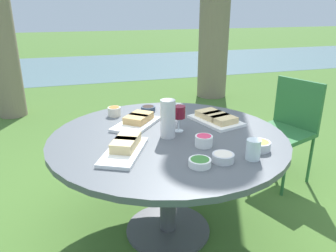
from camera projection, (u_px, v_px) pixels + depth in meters
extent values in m
plane|color=#446B2B|center=(168.00, 230.00, 2.29)|extent=(40.00, 40.00, 0.00)
cube|color=slate|center=(90.00, 67.00, 8.45)|extent=(40.00, 4.05, 0.01)
cylinder|color=#4C4C51|center=(168.00, 229.00, 2.29)|extent=(0.58, 0.58, 0.02)
cylinder|color=#4C4C51|center=(168.00, 186.00, 2.17)|extent=(0.11, 0.11, 0.66)
cylinder|color=#4C5156|center=(168.00, 138.00, 2.05)|extent=(1.47, 1.47, 0.03)
cube|color=#2D6B38|center=(281.00, 133.00, 2.81)|extent=(0.54, 0.55, 0.04)
cube|color=#2D6B38|center=(298.00, 104.00, 2.84)|extent=(0.17, 0.43, 0.42)
cylinder|color=#2D6B38|center=(247.00, 155.00, 2.94)|extent=(0.03, 0.03, 0.43)
cylinder|color=#2D6B38|center=(284.00, 172.00, 2.64)|extent=(0.03, 0.03, 0.43)
cylinder|color=#2D6B38|center=(273.00, 145.00, 3.14)|extent=(0.03, 0.03, 0.43)
cylinder|color=#2D6B38|center=(310.00, 160.00, 2.85)|extent=(0.03, 0.03, 0.43)
cylinder|color=silver|center=(168.00, 119.00, 1.98)|extent=(0.09, 0.09, 0.24)
cone|color=silver|center=(174.00, 102.00, 1.96)|extent=(0.02, 0.02, 0.03)
cylinder|color=silver|center=(179.00, 131.00, 2.11)|extent=(0.06, 0.06, 0.01)
cylinder|color=silver|center=(179.00, 124.00, 2.09)|extent=(0.01, 0.01, 0.08)
cylinder|color=maroon|center=(179.00, 112.00, 2.06)|extent=(0.08, 0.08, 0.08)
cube|color=white|center=(216.00, 121.00, 2.27)|extent=(0.32, 0.41, 0.02)
cube|color=#E0C184|center=(224.00, 120.00, 2.20)|extent=(0.18, 0.16, 0.04)
cube|color=#E0C184|center=(216.00, 116.00, 2.26)|extent=(0.18, 0.16, 0.04)
cube|color=#E0C184|center=(209.00, 113.00, 2.33)|extent=(0.18, 0.16, 0.04)
cube|color=white|center=(136.00, 124.00, 2.21)|extent=(0.39, 0.41, 0.02)
cube|color=tan|center=(141.00, 116.00, 2.27)|extent=(0.18, 0.18, 0.05)
cube|color=tan|center=(136.00, 120.00, 2.20)|extent=(0.18, 0.18, 0.05)
cube|color=white|center=(124.00, 151.00, 1.79)|extent=(0.34, 0.44, 0.02)
cube|color=#E0C184|center=(128.00, 139.00, 1.86)|extent=(0.17, 0.18, 0.05)
cube|color=#E0C184|center=(124.00, 145.00, 1.78)|extent=(0.17, 0.18, 0.05)
cylinder|color=silver|center=(259.00, 146.00, 1.83)|extent=(0.12, 0.12, 0.05)
cylinder|color=#E0C147|center=(260.00, 143.00, 1.82)|extent=(0.10, 0.10, 0.02)
cylinder|color=white|center=(200.00, 163.00, 1.64)|extent=(0.12, 0.12, 0.04)
cylinder|color=#387533|center=(200.00, 161.00, 1.64)|extent=(0.09, 0.09, 0.02)
cylinder|color=#334256|center=(149.00, 109.00, 2.51)|extent=(0.11, 0.11, 0.04)
cylinder|color=#2D231E|center=(149.00, 107.00, 2.50)|extent=(0.09, 0.09, 0.02)
cylinder|color=white|center=(204.00, 141.00, 1.87)|extent=(0.10, 0.10, 0.06)
cylinder|color=#D6385B|center=(204.00, 138.00, 1.87)|extent=(0.08, 0.08, 0.03)
cylinder|color=silver|center=(223.00, 158.00, 1.69)|extent=(0.11, 0.11, 0.04)
cylinder|color=silver|center=(223.00, 155.00, 1.69)|extent=(0.09, 0.09, 0.02)
cylinder|color=beige|center=(114.00, 112.00, 2.40)|extent=(0.09, 0.09, 0.06)
cylinder|color=#CC662D|center=(114.00, 109.00, 2.39)|extent=(0.08, 0.08, 0.03)
cylinder|color=silver|center=(253.00, 150.00, 1.71)|extent=(0.08, 0.08, 0.11)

